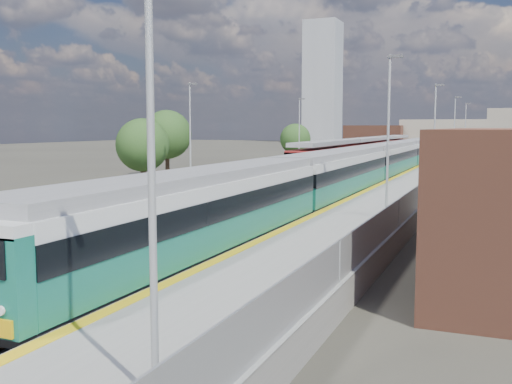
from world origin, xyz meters
The scene contains 11 objects.
ground centered at (0.00, 50.00, 0.00)m, with size 320.00×320.00×0.00m, color #47443A.
ballast_bed centered at (-2.25, 52.50, 0.03)m, with size 10.50×155.00×0.06m, color #565451.
tracks centered at (-1.65, 54.18, 0.11)m, with size 8.96×160.00×0.17m.
platform_right centered at (5.28, 52.49, 0.54)m, with size 4.70×155.00×8.52m.
platform_left centered at (-9.05, 52.49, 0.52)m, with size 4.30×155.00×8.52m.
buildings centered at (-18.12, 138.60, 10.70)m, with size 72.00×185.50×40.00m.
green_train centered at (1.50, 42.10, 2.18)m, with size 2.81×78.18×3.09m.
red_train centered at (-5.50, 75.14, 2.16)m, with size 2.90×58.80×3.66m.
tree_a centered at (-16.08, 36.56, 3.76)m, with size 4.41×4.41×5.98m.
tree_b centered at (-21.60, 49.76, 4.43)m, with size 5.20×5.20×7.04m.
tree_c centered at (-14.97, 72.75, 3.59)m, with size 4.21×4.21×5.70m.
Camera 1 is at (11.46, -5.68, 5.27)m, focal length 42.00 mm.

